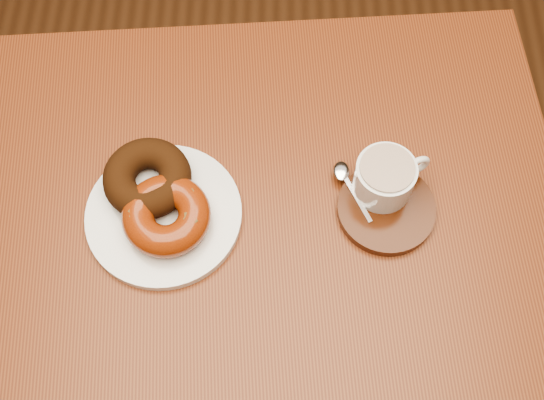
{
  "coord_description": "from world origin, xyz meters",
  "views": [
    {
      "loc": [
        0.12,
        -0.64,
        1.61
      ],
      "look_at": [
        0.11,
        -0.26,
        0.8
      ],
      "focal_mm": 45.0,
      "sensor_mm": 36.0,
      "label": 1
    }
  ],
  "objects_px": {
    "cafe_table": "(259,241)",
    "coffee_cup": "(385,177)",
    "donut_plate": "(164,215)",
    "saucer": "(386,209)"
  },
  "relations": [
    {
      "from": "cafe_table",
      "to": "coffee_cup",
      "type": "distance_m",
      "value": 0.24
    },
    {
      "from": "cafe_table",
      "to": "coffee_cup",
      "type": "bearing_deg",
      "value": 3.83
    },
    {
      "from": "saucer",
      "to": "coffee_cup",
      "type": "distance_m",
      "value": 0.05
    },
    {
      "from": "donut_plate",
      "to": "saucer",
      "type": "height_order",
      "value": "saucer"
    },
    {
      "from": "donut_plate",
      "to": "coffee_cup",
      "type": "height_order",
      "value": "coffee_cup"
    },
    {
      "from": "donut_plate",
      "to": "coffee_cup",
      "type": "distance_m",
      "value": 0.3
    },
    {
      "from": "coffee_cup",
      "to": "donut_plate",
      "type": "bearing_deg",
      "value": 165.77
    },
    {
      "from": "donut_plate",
      "to": "cafe_table",
      "type": "bearing_deg",
      "value": 7.96
    },
    {
      "from": "cafe_table",
      "to": "donut_plate",
      "type": "xyz_separation_m",
      "value": [
        -0.12,
        -0.02,
        0.13
      ]
    },
    {
      "from": "cafe_table",
      "to": "donut_plate",
      "type": "relative_size",
      "value": 4.25
    }
  ]
}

